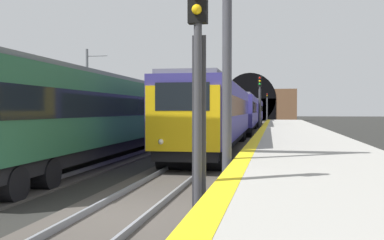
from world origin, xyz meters
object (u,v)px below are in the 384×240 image
object	(u,v)px
railway_signal_far	(267,106)
catenary_mast_near	(87,93)
overhead_signal_gantry	(89,0)
railway_signal_mid	(260,99)
train_adjacent_platform	(160,112)
railway_signal_near	(198,87)
train_main_approaching	(242,112)

from	to	relation	value
railway_signal_far	catenary_mast_near	xyz separation A→B (m)	(-49.15, 14.01, 0.60)
overhead_signal_gantry	railway_signal_mid	bearing A→B (deg)	-7.73
train_adjacent_platform	railway_signal_near	distance (m)	21.50
railway_signal_near	catenary_mast_near	size ratio (longest dim) A/B	0.65
railway_signal_mid	catenary_mast_near	world-z (taller)	catenary_mast_near
railway_signal_mid	overhead_signal_gantry	xyz separation A→B (m)	(-30.68, 4.16, 2.36)
train_main_approaching	overhead_signal_gantry	world-z (taller)	overhead_signal_gantry
railway_signal_near	railway_signal_mid	distance (m)	34.78
railway_signal_mid	railway_signal_near	bearing A→B (deg)	0.00
train_main_approaching	catenary_mast_near	bearing A→B (deg)	-46.28
catenary_mast_near	train_adjacent_platform	bearing A→B (deg)	-121.77
railway_signal_far	overhead_signal_gantry	distance (m)	70.46
train_adjacent_platform	overhead_signal_gantry	size ratio (longest dim) A/B	4.61
railway_signal_mid	railway_signal_far	size ratio (longest dim) A/B	1.03
railway_signal_far	overhead_signal_gantry	bearing A→B (deg)	-3.39
train_adjacent_platform	overhead_signal_gantry	distance (m)	16.96
train_main_approaching	railway_signal_near	xyz separation A→B (m)	(-37.14, -1.93, 0.63)
railway_signal_near	catenary_mast_near	bearing A→B (deg)	-150.95
catenary_mast_near	overhead_signal_gantry	bearing A→B (deg)	-155.02
overhead_signal_gantry	catenary_mast_near	xyz separation A→B (m)	(21.14, 9.85, -1.97)
catenary_mast_near	railway_signal_far	bearing A→B (deg)	-15.91
railway_signal_near	railway_signal_mid	xyz separation A→B (m)	(34.77, -0.00, 0.61)
train_adjacent_platform	catenary_mast_near	xyz separation A→B (m)	(4.71, 7.61, 1.59)
railway_signal_far	catenary_mast_near	distance (m)	51.11
train_main_approaching	overhead_signal_gantry	xyz separation A→B (m)	(-33.05, 2.24, 3.60)
railway_signal_near	overhead_signal_gantry	distance (m)	6.55
railway_signal_mid	catenary_mast_near	bearing A→B (deg)	-55.74
train_adjacent_platform	railway_signal_mid	distance (m)	15.67
railway_signal_mid	railway_signal_far	world-z (taller)	railway_signal_mid
train_adjacent_platform	railway_signal_near	world-z (taller)	railway_signal_near
railway_signal_near	railway_signal_far	distance (m)	74.38
railway_signal_far	catenary_mast_near	world-z (taller)	catenary_mast_near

